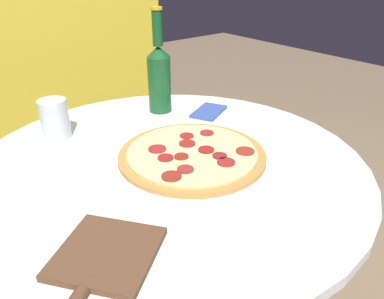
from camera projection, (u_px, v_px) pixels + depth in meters
The scene contains 7 objects.
table at pixel (170, 217), 0.96m from camera, with size 0.93×0.93×0.73m.
fence_panel at pixel (24, 58), 1.57m from camera, with size 1.35×0.04×1.55m.
pizza at pixel (192, 154), 0.89m from camera, with size 0.35×0.35×0.02m.
beer_bottle at pixel (159, 75), 1.11m from camera, with size 0.07×0.07×0.30m.
pizza_paddle at pixel (102, 261), 0.59m from camera, with size 0.26×0.22×0.02m.
drinking_glass at pixel (55, 119), 0.97m from camera, with size 0.07×0.07×0.10m.
napkin at pixel (209, 112), 1.15m from camera, with size 0.15×0.12×0.01m.
Camera 1 is at (-0.44, -0.63, 1.16)m, focal length 35.00 mm.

